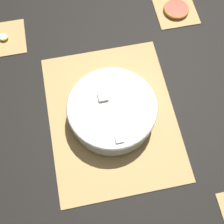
% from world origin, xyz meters
% --- Properties ---
extents(ground_plane, '(6.00, 6.00, 0.00)m').
position_xyz_m(ground_plane, '(0.00, 0.00, 0.00)').
color(ground_plane, black).
extents(bamboo_mat_center, '(0.48, 0.37, 0.01)m').
position_xyz_m(bamboo_mat_center, '(-0.00, 0.00, 0.00)').
color(bamboo_mat_center, tan).
rests_on(bamboo_mat_center, ground_plane).
extents(coaster_mat_near_left, '(0.14, 0.14, 0.01)m').
position_xyz_m(coaster_mat_near_left, '(-0.35, -0.30, 0.00)').
color(coaster_mat_near_left, tan).
rests_on(coaster_mat_near_left, ground_plane).
extents(coaster_mat_far_left, '(0.14, 0.14, 0.01)m').
position_xyz_m(coaster_mat_far_left, '(-0.35, 0.30, 0.00)').
color(coaster_mat_far_left, tan).
rests_on(coaster_mat_far_left, ground_plane).
extents(fruit_salad_bowl, '(0.26, 0.26, 0.08)m').
position_xyz_m(fruit_salad_bowl, '(-0.00, 0.00, 0.05)').
color(fruit_salad_bowl, silver).
rests_on(fruit_salad_bowl, bamboo_mat_center).
extents(banana_coin_single, '(0.03, 0.03, 0.01)m').
position_xyz_m(banana_coin_single, '(-0.35, -0.30, 0.01)').
color(banana_coin_single, '#F7EFC6').
rests_on(banana_coin_single, coaster_mat_near_left).
extents(grapefruit_slice, '(0.09, 0.09, 0.01)m').
position_xyz_m(grapefruit_slice, '(-0.35, 0.30, 0.01)').
color(grapefruit_slice, red).
rests_on(grapefruit_slice, coaster_mat_far_left).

